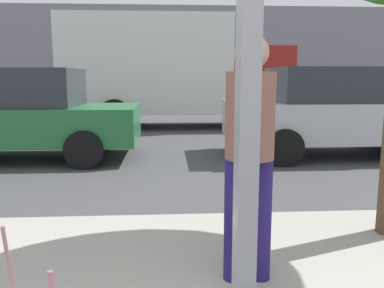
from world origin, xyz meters
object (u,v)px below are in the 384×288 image
(box_truck, at_px, (170,69))
(pedestrian, at_px, (250,144))
(parked_car_silver, at_px, (337,111))
(parked_car_green, at_px, (18,114))

(box_truck, height_order, pedestrian, box_truck)
(parked_car_silver, relative_size, pedestrian, 2.61)
(parked_car_silver, bearing_deg, pedestrian, -118.70)
(parked_car_silver, relative_size, box_truck, 0.65)
(parked_car_green, relative_size, parked_car_silver, 1.01)
(parked_car_green, height_order, pedestrian, pedestrian)
(parked_car_green, relative_size, box_truck, 0.65)
(pedestrian, bearing_deg, box_truck, 92.57)
(parked_car_green, height_order, box_truck, box_truck)
(parked_car_green, distance_m, pedestrian, 5.93)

